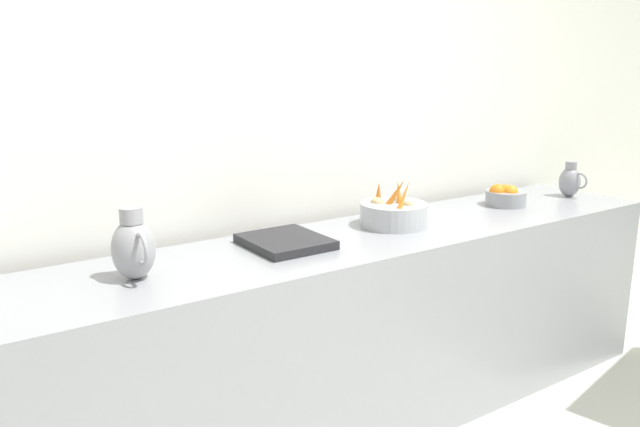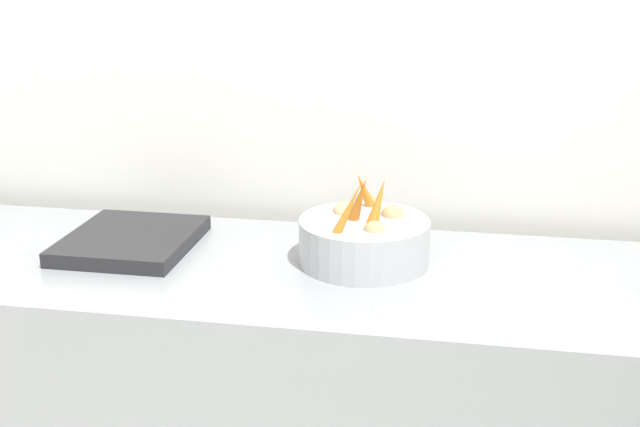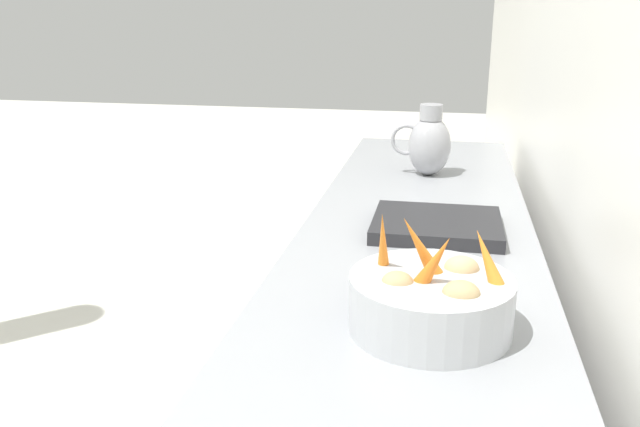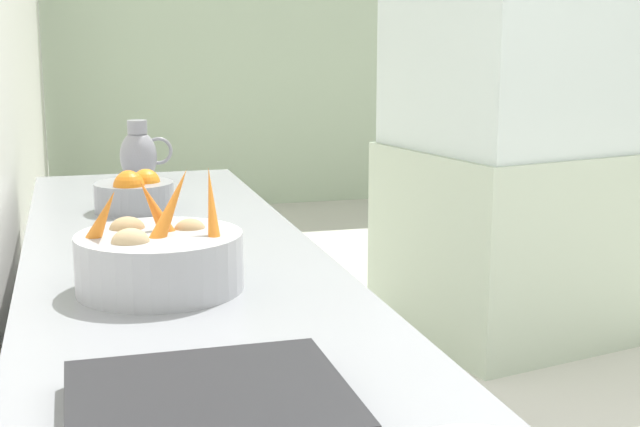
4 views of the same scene
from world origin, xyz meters
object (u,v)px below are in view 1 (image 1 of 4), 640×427
object	(u,v)px
vegetable_colander	(394,213)
metal_pitcher_tall	(134,247)
orange_bowl	(505,196)
metal_pitcher_short	(570,181)

from	to	relation	value
vegetable_colander	metal_pitcher_tall	xyz separation A→B (m)	(0.05, -1.21, 0.06)
orange_bowl	metal_pitcher_short	size ratio (longest dim) A/B	1.06
orange_bowl	metal_pitcher_tall	distance (m)	1.97
metal_pitcher_tall	metal_pitcher_short	bearing A→B (deg)	89.83
orange_bowl	metal_pitcher_short	distance (m)	0.48
metal_pitcher_short	metal_pitcher_tall	bearing A→B (deg)	-90.17
orange_bowl	vegetable_colander	bearing A→B (deg)	-90.64
vegetable_colander	metal_pitcher_tall	size ratio (longest dim) A/B	1.20
orange_bowl	metal_pitcher_tall	world-z (taller)	metal_pitcher_tall
metal_pitcher_short	vegetable_colander	bearing A→B (deg)	-92.73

